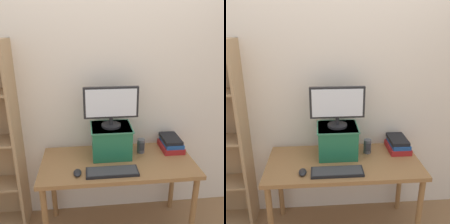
% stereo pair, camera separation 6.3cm
% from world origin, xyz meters
% --- Properties ---
extents(back_wall, '(7.00, 0.08, 2.60)m').
position_xyz_m(back_wall, '(0.00, 0.40, 1.30)').
color(back_wall, beige).
rests_on(back_wall, ground_plane).
extents(desk, '(1.35, 0.63, 0.78)m').
position_xyz_m(desk, '(0.00, 0.00, 0.68)').
color(desk, olive).
rests_on(desk, ground_plane).
extents(riser_box, '(0.37, 0.32, 0.28)m').
position_xyz_m(riser_box, '(-0.05, 0.13, 0.93)').
color(riser_box, '#1E6642').
rests_on(riser_box, desk).
extents(computer_monitor, '(0.48, 0.18, 0.36)m').
position_xyz_m(computer_monitor, '(-0.05, 0.12, 1.26)').
color(computer_monitor, black).
rests_on(computer_monitor, riser_box).
extents(keyboard, '(0.43, 0.15, 0.02)m').
position_xyz_m(keyboard, '(-0.07, -0.19, 0.79)').
color(keyboard, black).
rests_on(keyboard, desk).
extents(computer_mouse, '(0.06, 0.10, 0.04)m').
position_xyz_m(computer_mouse, '(-0.35, -0.18, 0.80)').
color(computer_mouse, black).
rests_on(computer_mouse, desk).
extents(book_stack, '(0.20, 0.28, 0.12)m').
position_xyz_m(book_stack, '(0.54, 0.17, 0.84)').
color(book_stack, maroon).
rests_on(book_stack, desk).
extents(desk_speaker, '(0.07, 0.07, 0.13)m').
position_xyz_m(desk_speaker, '(0.24, 0.13, 0.85)').
color(desk_speaker, '#4C4C51').
rests_on(desk_speaker, desk).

